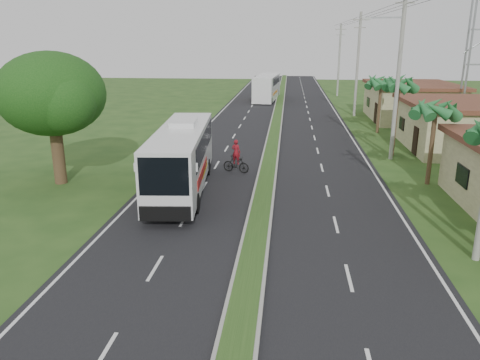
# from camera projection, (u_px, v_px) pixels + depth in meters

# --- Properties ---
(ground) EXTENTS (180.00, 180.00, 0.00)m
(ground) POSITION_uv_depth(u_px,v_px,m) (250.00, 273.00, 16.82)
(ground) COLOR #244419
(ground) RESTS_ON ground
(road_asphalt) EXTENTS (14.00, 160.00, 0.02)m
(road_asphalt) POSITION_uv_depth(u_px,v_px,m) (272.00, 150.00, 35.89)
(road_asphalt) COLOR black
(road_asphalt) RESTS_ON ground
(median_strip) EXTENTS (1.20, 160.00, 0.18)m
(median_strip) POSITION_uv_depth(u_px,v_px,m) (272.00, 149.00, 35.86)
(median_strip) COLOR gray
(median_strip) RESTS_ON ground
(lane_edge_left) EXTENTS (0.12, 160.00, 0.01)m
(lane_edge_left) POSITION_uv_depth(u_px,v_px,m) (186.00, 148.00, 36.55)
(lane_edge_left) COLOR silver
(lane_edge_left) RESTS_ON ground
(lane_edge_right) EXTENTS (0.12, 160.00, 0.01)m
(lane_edge_right) POSITION_uv_depth(u_px,v_px,m) (360.00, 152.00, 35.23)
(lane_edge_right) COLOR silver
(lane_edge_right) RESTS_ON ground
(shop_mid) EXTENTS (7.60, 10.60, 3.67)m
(shop_mid) POSITION_uv_depth(u_px,v_px,m) (455.00, 125.00, 35.88)
(shop_mid) COLOR tan
(shop_mid) RESTS_ON ground
(shop_far) EXTENTS (8.60, 11.60, 3.82)m
(shop_far) POSITION_uv_depth(u_px,v_px,m) (411.00, 101.00, 49.21)
(shop_far) COLOR tan
(shop_far) RESTS_ON ground
(palm_verge_b) EXTENTS (2.40, 2.40, 5.05)m
(palm_verge_b) POSITION_uv_depth(u_px,v_px,m) (436.00, 109.00, 26.09)
(palm_verge_b) COLOR #473321
(palm_verge_b) RESTS_ON ground
(palm_verge_c) EXTENTS (2.40, 2.40, 5.85)m
(palm_verge_c) POSITION_uv_depth(u_px,v_px,m) (399.00, 84.00, 32.60)
(palm_verge_c) COLOR #473321
(palm_verge_c) RESTS_ON ground
(palm_verge_d) EXTENTS (2.40, 2.40, 5.25)m
(palm_verge_d) POSITION_uv_depth(u_px,v_px,m) (381.00, 82.00, 41.30)
(palm_verge_d) COLOR #473321
(palm_verge_d) RESTS_ON ground
(shade_tree) EXTENTS (6.30, 6.00, 7.54)m
(shade_tree) POSITION_uv_depth(u_px,v_px,m) (50.00, 97.00, 26.14)
(shade_tree) COLOR #473321
(shade_tree) RESTS_ON ground
(utility_pole_b) EXTENTS (3.20, 0.28, 12.00)m
(utility_pole_b) POSITION_uv_depth(u_px,v_px,m) (398.00, 68.00, 31.36)
(utility_pole_b) COLOR gray
(utility_pole_b) RESTS_ON ground
(utility_pole_c) EXTENTS (1.60, 0.28, 11.00)m
(utility_pole_c) POSITION_uv_depth(u_px,v_px,m) (358.00, 64.00, 50.59)
(utility_pole_c) COLOR gray
(utility_pole_c) RESTS_ON ground
(utility_pole_d) EXTENTS (1.60, 0.28, 10.50)m
(utility_pole_d) POSITION_uv_depth(u_px,v_px,m) (339.00, 59.00, 69.73)
(utility_pole_d) COLOR gray
(utility_pole_d) RESTS_ON ground
(coach_bus_main) EXTENTS (3.43, 11.77, 3.75)m
(coach_bus_main) POSITION_uv_depth(u_px,v_px,m) (182.00, 154.00, 25.71)
(coach_bus_main) COLOR silver
(coach_bus_main) RESTS_ON ground
(coach_bus_far) EXTENTS (3.40, 11.98, 3.44)m
(coach_bus_far) POSITION_uv_depth(u_px,v_px,m) (267.00, 86.00, 65.78)
(coach_bus_far) COLOR white
(coach_bus_far) RESTS_ON ground
(motorcyclist) EXTENTS (1.83, 1.04, 2.13)m
(motorcyclist) POSITION_uv_depth(u_px,v_px,m) (236.00, 161.00, 29.51)
(motorcyclist) COLOR black
(motorcyclist) RESTS_ON ground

